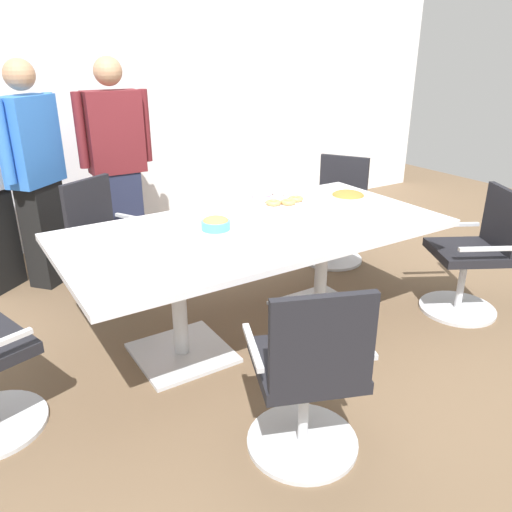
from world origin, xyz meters
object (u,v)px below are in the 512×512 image
at_px(office_chair_1, 336,216).
at_px(office_chair_2, 108,248).
at_px(person_standing_2, 117,163).
at_px(donut_platter, 277,199).
at_px(office_chair_4, 309,381).
at_px(person_standing_1, 36,174).
at_px(office_chair_0, 473,259).
at_px(snack_bowl_cookies, 216,223).
at_px(snack_bowl_pretzels, 348,198).
at_px(conference_table, 256,245).
at_px(napkin_pile, 96,248).
at_px(plate_stack, 152,270).

height_order(office_chair_1, office_chair_2, same).
height_order(person_standing_2, donut_platter, person_standing_2).
height_order(office_chair_4, person_standing_1, person_standing_1).
bearing_deg(donut_platter, office_chair_0, -43.39).
bearing_deg(snack_bowl_cookies, snack_bowl_pretzels, -1.13).
distance_m(conference_table, office_chair_2, 1.23).
bearing_deg(conference_table, napkin_pile, 174.90).
bearing_deg(plate_stack, donut_platter, 29.80).
relative_size(office_chair_1, snack_bowl_pretzels, 3.54).
bearing_deg(conference_table, office_chair_1, 28.78).
distance_m(office_chair_2, person_standing_1, 0.82).
height_order(office_chair_4, person_standing_2, person_standing_2).
distance_m(office_chair_1, office_chair_2, 1.98).
bearing_deg(napkin_pile, plate_stack, -67.94).
xyz_separation_m(donut_platter, plate_stack, (-1.24, -0.71, -0.01)).
height_order(office_chair_4, plate_stack, office_chair_4).
height_order(office_chair_1, snack_bowl_pretzels, office_chair_1).
relative_size(person_standing_2, donut_platter, 4.57).
height_order(plate_stack, napkin_pile, napkin_pile).
xyz_separation_m(office_chair_0, napkin_pile, (-2.43, 0.66, 0.38)).
xyz_separation_m(conference_table, napkin_pile, (-0.97, 0.09, 0.16)).
xyz_separation_m(office_chair_1, napkin_pile, (-2.27, -0.63, 0.38)).
height_order(person_standing_2, snack_bowl_pretzels, person_standing_2).
xyz_separation_m(person_standing_1, donut_platter, (1.43, -1.18, -0.13)).
bearing_deg(conference_table, person_standing_1, 122.21).
bearing_deg(office_chair_0, office_chair_4, 133.89).
bearing_deg(person_standing_2, office_chair_0, 130.33).
xyz_separation_m(person_standing_2, donut_platter, (0.78, -1.22, -0.13)).
height_order(office_chair_2, napkin_pile, office_chair_2).
relative_size(conference_table, person_standing_2, 1.38).
relative_size(office_chair_2, napkin_pile, 5.31).
height_order(office_chair_2, plate_stack, office_chair_2).
distance_m(person_standing_2, snack_bowl_cookies, 1.54).
relative_size(snack_bowl_cookies, plate_stack, 0.84).
xyz_separation_m(person_standing_1, snack_bowl_cookies, (0.76, -1.49, -0.11)).
distance_m(person_standing_1, snack_bowl_pretzels, 2.36).
bearing_deg(napkin_pile, office_chair_2, 71.44).
distance_m(office_chair_1, office_chair_4, 2.46).
distance_m(snack_bowl_pretzels, napkin_pile, 1.80).
relative_size(office_chair_4, donut_platter, 2.40).
relative_size(donut_platter, napkin_pile, 2.21).
relative_size(office_chair_4, snack_bowl_cookies, 5.08).
bearing_deg(snack_bowl_pretzels, napkin_pile, 179.45).
relative_size(office_chair_1, office_chair_4, 1.00).
relative_size(person_standing_2, plate_stack, 8.10).
bearing_deg(donut_platter, snack_bowl_pretzels, -39.99).
distance_m(conference_table, snack_bowl_pretzels, 0.84).
height_order(office_chair_2, office_chair_4, same).
bearing_deg(office_chair_2, office_chair_4, 68.83).
bearing_deg(office_chair_2, snack_bowl_cookies, 86.35).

